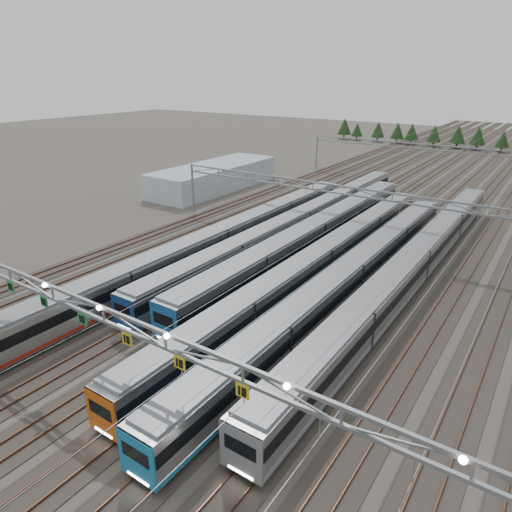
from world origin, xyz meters
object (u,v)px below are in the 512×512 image
Objects in this scene: train_e at (349,278)px; train_f at (415,264)px; gantry_mid at (350,198)px; train_b at (301,222)px; train_d at (320,262)px; west_shed at (215,177)px; gantry_near at (102,318)px; train_a at (219,241)px; gantry_far at (437,152)px; train_c at (314,236)px.

train_f is (4.50, 7.58, 0.05)m from train_e.
train_e is 0.88× the size of train_f.
train_e is 16.99m from gantry_mid.
train_b is 0.98× the size of train_f.
west_shed reaches higher than train_d.
train_d is 1.06× the size of gantry_near.
train_a is 60.21m from gantry_far.
west_shed is at bearing 151.25° from train_b.
gantry_near is (-2.30, -27.22, 4.99)m from train_d.
gantry_mid is at bearing 8.22° from train_b.
train_c is (4.50, -4.59, 0.17)m from train_b.
train_c reaches higher than train_d.
gantry_near reaches higher than train_a.
train_b is 8.06m from gantry_mid.
gantry_near is 40.12m from gantry_mid.
train_c is 7.28m from gantry_mid.
train_f is 34.94m from gantry_near.
gantry_mid reaches higher than train_c.
gantry_far reaches higher than train_b.
train_e is at bearing -65.77° from gantry_mid.
gantry_near is 85.12m from gantry_far.
train_f is 2.20× the size of west_shed.
gantry_near reaches higher than train_e.
train_c is 8.60m from train_d.
gantry_near is 65.39m from west_shed.
train_e is 1.03× the size of gantry_far.
train_e is (13.50, -14.02, 0.03)m from train_b.
train_a is 1.10× the size of gantry_far.
gantry_far is 1.88× the size of west_shed.
train_c is at bearing -45.57° from train_b.
train_e is 1.03× the size of gantry_near.
gantry_far reaches higher than train_a.
train_d is (9.00, -11.92, -0.00)m from train_b.
gantry_near is (2.20, -34.55, 4.82)m from train_c.
gantry_mid is (-11.25, 7.42, 4.21)m from train_f.
gantry_near is at bearing -94.82° from train_d.
train_d is (13.50, 1.10, -0.05)m from train_a.
train_b is at bearing -171.78° from gantry_mid.
train_a reaches higher than train_d.
train_c is 0.97× the size of gantry_mid.
west_shed is at bearing 122.77° from gantry_near.
train_b is 2.16× the size of west_shed.
west_shed reaches higher than train_a.
gantry_far is (-6.75, 60.00, 4.26)m from train_e.
train_c reaches higher than train_e.
train_c is at bearing 121.54° from train_d.
gantry_far is (6.75, 45.98, 4.29)m from train_b.
gantry_mid and gantry_far have the same top height.
train_f is at bearing 31.32° from train_d.
gantry_far is at bearing 90.00° from gantry_mid.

